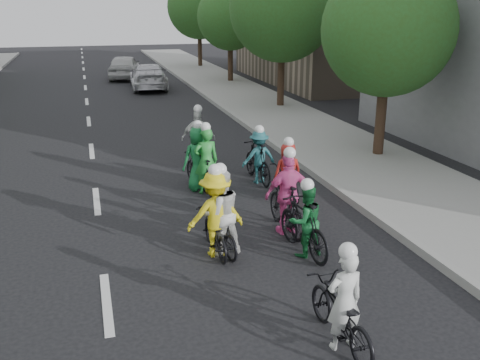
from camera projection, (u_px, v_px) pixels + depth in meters
name	position (u px, v px, depth m)	size (l,w,h in m)	color
ground	(107.00, 303.00, 8.80)	(120.00, 120.00, 0.00)	black
sidewalk_right	(312.00, 134.00, 20.01)	(4.00, 80.00, 0.15)	gray
curb_right	(263.00, 137.00, 19.49)	(0.18, 80.00, 0.18)	#999993
bldg_se	(343.00, 16.00, 33.68)	(10.00, 14.00, 8.00)	gray
tree_r_0	(388.00, 30.00, 15.91)	(4.00, 4.00, 5.97)	black
tree_r_1	(282.00, 8.00, 23.95)	(4.80, 4.80, 6.93)	black
tree_r_2	(230.00, 17.00, 32.33)	(4.00, 4.00, 5.97)	black
tree_r_3	(199.00, 7.00, 40.37)	(4.80, 4.80, 6.93)	black
cyclist_0	(341.00, 311.00, 7.58)	(0.70, 1.80, 1.64)	black
cyclist_1	(304.00, 224.00, 10.36)	(0.75, 1.91, 1.58)	black
cyclist_2	(215.00, 221.00, 10.34)	(1.11, 1.56, 1.85)	black
cyclist_3	(287.00, 201.00, 11.35)	(1.04, 1.87, 1.91)	black
cyclist_4	(287.00, 178.00, 13.34)	(0.74, 1.61, 1.62)	black
cyclist_5	(206.00, 168.00, 13.81)	(0.63, 1.56, 1.87)	black
cyclist_6	(220.00, 220.00, 10.43)	(0.91, 1.66, 1.85)	black
cyclist_7	(258.00, 159.00, 14.63)	(0.97, 1.89, 1.62)	black
cyclist_8	(198.00, 145.00, 16.08)	(1.08, 1.64, 1.89)	black
cyclist_9	(198.00, 164.00, 14.04)	(0.92, 1.75, 1.87)	black
follow_car_lead	(148.00, 76.00, 30.95)	(2.03, 4.98, 1.45)	silver
follow_car_trail	(125.00, 67.00, 35.18)	(1.85, 4.60, 1.57)	silver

